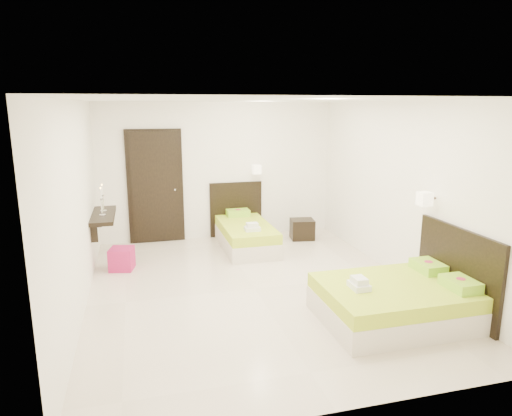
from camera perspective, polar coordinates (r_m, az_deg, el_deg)
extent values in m
plane|color=beige|center=(6.54, -0.18, -10.06)|extent=(5.50, 5.50, 0.00)
cube|color=beige|center=(8.30, -1.28, -4.06)|extent=(0.86, 1.72, 0.27)
cube|color=#9EC11E|center=(8.24, -1.28, -2.58)|extent=(0.85, 1.70, 0.17)
cube|color=black|center=(8.98, -2.53, -0.15)|extent=(1.03, 0.05, 1.07)
cube|color=#99D827|center=(8.81, -2.27, -0.59)|extent=(0.43, 0.29, 0.12)
cylinder|color=#C22D52|center=(8.80, -2.27, -0.20)|extent=(0.10, 0.10, 0.00)
cube|color=white|center=(7.77, -0.47, -2.61)|extent=(0.26, 0.19, 0.07)
cube|color=white|center=(7.75, -0.47, -2.12)|extent=(0.19, 0.14, 0.07)
cube|color=white|center=(8.78, 0.07, 4.84)|extent=(0.15, 0.15, 0.17)
cylinder|color=#2D2116|center=(8.86, -0.06, 4.91)|extent=(0.03, 0.16, 0.03)
cube|color=beige|center=(5.85, 16.84, -11.99)|extent=(1.74, 1.31, 0.28)
cube|color=#9EC11E|center=(5.76, 16.98, -9.94)|extent=(1.72, 1.29, 0.17)
cube|color=black|center=(6.17, 23.81, -7.21)|extent=(0.05, 1.48, 1.09)
cube|color=#99D827|center=(5.85, 24.18, -8.65)|extent=(0.30, 0.44, 0.12)
cylinder|color=#C22D52|center=(5.83, 24.24, -8.07)|extent=(0.10, 0.10, 0.00)
cube|color=#99D827|center=(6.30, 20.72, -6.84)|extent=(0.30, 0.44, 0.12)
cylinder|color=#C22D52|center=(6.28, 20.77, -6.30)|extent=(0.10, 0.10, 0.00)
cube|color=white|center=(5.49, 12.75, -9.47)|extent=(0.19, 0.26, 0.07)
cube|color=white|center=(5.47, 12.78, -8.79)|extent=(0.14, 0.20, 0.07)
cube|color=white|center=(6.30, 20.33, 1.09)|extent=(0.16, 0.16, 0.17)
cylinder|color=#2D2116|center=(6.34, 20.92, 1.12)|extent=(0.16, 0.03, 0.03)
cube|color=black|center=(8.87, 5.79, -2.65)|extent=(0.49, 0.45, 0.39)
cube|color=#9F154D|center=(7.52, -16.43, -6.11)|extent=(0.42, 0.42, 0.35)
cube|color=black|center=(8.68, -12.46, 2.58)|extent=(1.02, 0.06, 2.14)
cube|color=black|center=(8.65, -12.45, 2.54)|extent=(0.88, 0.04, 2.06)
cylinder|color=silver|center=(8.64, -10.11, 2.30)|extent=(0.03, 0.10, 0.03)
cube|color=black|center=(7.65, -18.55, -0.89)|extent=(0.35, 1.20, 0.06)
cube|color=black|center=(7.26, -19.58, -2.90)|extent=(0.10, 0.04, 0.30)
cube|color=black|center=(8.13, -19.10, -1.24)|extent=(0.10, 0.04, 0.30)
cylinder|color=silver|center=(7.50, -18.64, -0.85)|extent=(0.10, 0.10, 0.02)
cylinder|color=silver|center=(7.47, -18.70, 0.04)|extent=(0.02, 0.02, 0.22)
cone|color=silver|center=(7.45, -18.78, 1.02)|extent=(0.07, 0.07, 0.04)
cylinder|color=white|center=(7.43, -18.83, 1.73)|extent=(0.02, 0.02, 0.15)
sphere|color=#FFB23F|center=(7.41, -18.87, 2.39)|extent=(0.02, 0.02, 0.02)
cylinder|color=silver|center=(7.79, -18.51, -0.35)|extent=(0.10, 0.10, 0.02)
cylinder|color=silver|center=(7.77, -18.57, 0.51)|extent=(0.02, 0.02, 0.22)
cone|color=silver|center=(7.74, -18.64, 1.45)|extent=(0.07, 0.07, 0.04)
cylinder|color=white|center=(7.72, -18.69, 2.14)|extent=(0.02, 0.02, 0.15)
sphere|color=#FFB23F|center=(7.71, -18.73, 2.78)|extent=(0.02, 0.02, 0.02)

